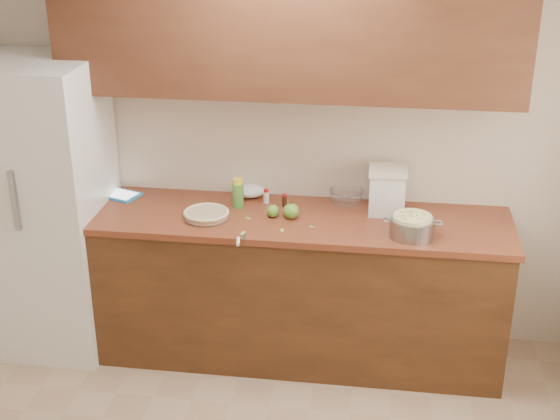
# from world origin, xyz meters

# --- Properties ---
(room_shell) EXTENTS (3.60, 3.60, 3.60)m
(room_shell) POSITION_xyz_m (0.00, 0.00, 1.30)
(room_shell) COLOR tan
(room_shell) RESTS_ON ground
(counter_run) EXTENTS (2.64, 0.68, 0.92)m
(counter_run) POSITION_xyz_m (0.00, 1.48, 0.46)
(counter_run) COLOR brown
(counter_run) RESTS_ON ground
(upper_cabinets) EXTENTS (2.60, 0.34, 0.70)m
(upper_cabinets) POSITION_xyz_m (0.00, 1.63, 1.95)
(upper_cabinets) COLOR #582F1A
(upper_cabinets) RESTS_ON room_shell
(fridge) EXTENTS (0.70, 0.70, 1.80)m
(fridge) POSITION_xyz_m (-1.44, 1.44, 0.90)
(fridge) COLOR white
(fridge) RESTS_ON ground
(pie) EXTENTS (0.28, 0.28, 0.04)m
(pie) POSITION_xyz_m (-0.44, 1.39, 0.94)
(pie) COLOR silver
(pie) RESTS_ON counter_run
(colander) EXTENTS (0.33, 0.24, 0.12)m
(colander) POSITION_xyz_m (0.73, 1.30, 0.98)
(colander) COLOR gray
(colander) RESTS_ON counter_run
(flour_canister) EXTENTS (0.22, 0.22, 0.27)m
(flour_canister) POSITION_xyz_m (0.59, 1.62, 1.06)
(flour_canister) COLOR white
(flour_canister) RESTS_ON counter_run
(tablet) EXTENTS (0.26, 0.23, 0.02)m
(tablet) POSITION_xyz_m (-1.03, 1.64, 0.93)
(tablet) COLOR #2981C7
(tablet) RESTS_ON counter_run
(paring_knife) EXTENTS (0.04, 0.18, 0.02)m
(paring_knife) POSITION_xyz_m (-0.19, 1.10, 0.93)
(paring_knife) COLOR gray
(paring_knife) RESTS_ON counter_run
(lemon_bottle) EXTENTS (0.07, 0.07, 0.18)m
(lemon_bottle) POSITION_xyz_m (-0.29, 1.57, 1.01)
(lemon_bottle) COLOR #4C8C38
(lemon_bottle) RESTS_ON counter_run
(cinnamon_shaker) EXTENTS (0.04, 0.04, 0.09)m
(cinnamon_shaker) POSITION_xyz_m (-0.13, 1.66, 0.96)
(cinnamon_shaker) COLOR beige
(cinnamon_shaker) RESTS_ON counter_run
(vanilla_bottle) EXTENTS (0.03, 0.03, 0.08)m
(vanilla_bottle) POSITION_xyz_m (-0.01, 1.62, 0.96)
(vanilla_bottle) COLOR black
(vanilla_bottle) RESTS_ON counter_run
(mixing_bowl) EXTENTS (0.21, 0.21, 0.08)m
(mixing_bowl) POSITION_xyz_m (0.35, 1.75, 0.96)
(mixing_bowl) COLOR silver
(mixing_bowl) RESTS_ON counter_run
(paper_towel) EXTENTS (0.19, 0.16, 0.07)m
(paper_towel) POSITION_xyz_m (-0.24, 1.74, 0.96)
(paper_towel) COLOR white
(paper_towel) RESTS_ON counter_run
(apple_left) EXTENTS (0.07, 0.07, 0.09)m
(apple_left) POSITION_xyz_m (-0.06, 1.46, 0.96)
(apple_left) COLOR #5C912C
(apple_left) RESTS_ON counter_run
(apple_center) EXTENTS (0.09, 0.09, 0.10)m
(apple_center) POSITION_xyz_m (0.05, 1.45, 0.97)
(apple_center) COLOR #5C912C
(apple_center) RESTS_ON counter_run
(peel_a) EXTENTS (0.02, 0.04, 0.00)m
(peel_a) POSITION_xyz_m (0.02, 1.28, 0.92)
(peel_a) COLOR #96C760
(peel_a) RESTS_ON counter_run
(peel_b) EXTENTS (0.03, 0.05, 0.00)m
(peel_b) POSITION_xyz_m (-0.19, 1.21, 0.92)
(peel_b) COLOR #96C760
(peel_b) RESTS_ON counter_run
(peel_c) EXTENTS (0.03, 0.02, 0.00)m
(peel_c) POSITION_xyz_m (0.18, 1.35, 0.92)
(peel_c) COLOR #96C760
(peel_c) RESTS_ON counter_run
(peel_d) EXTENTS (0.03, 0.02, 0.00)m
(peel_d) POSITION_xyz_m (-0.20, 1.42, 0.92)
(peel_d) COLOR #96C760
(peel_d) RESTS_ON counter_run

